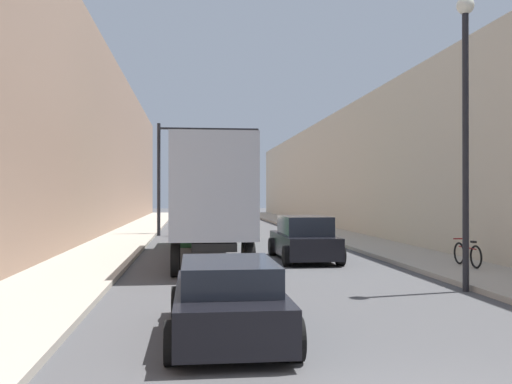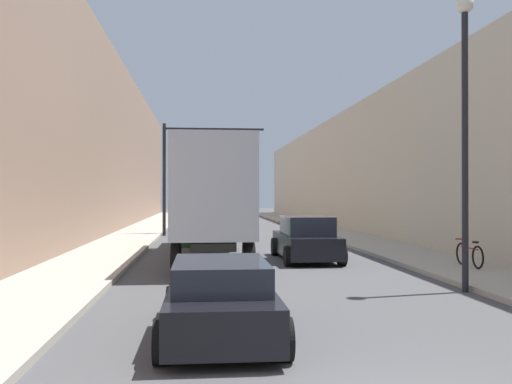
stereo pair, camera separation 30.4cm
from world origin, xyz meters
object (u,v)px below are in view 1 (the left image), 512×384
(suv_car, at_px, (304,239))
(street_lamp, at_px, (465,104))
(parked_bicycle, at_px, (467,254))
(sedan_car, at_px, (228,300))
(semi_truck, at_px, (208,197))
(traffic_signal_gantry, at_px, (185,156))

(suv_car, relative_size, street_lamp, 0.65)
(street_lamp, height_order, parked_bicycle, street_lamp)
(suv_car, bearing_deg, parked_bicycle, -37.88)
(parked_bicycle, bearing_deg, sedan_car, -137.00)
(sedan_car, relative_size, street_lamp, 0.58)
(semi_truck, distance_m, street_lamp, 10.93)
(suv_car, height_order, traffic_signal_gantry, traffic_signal_gantry)
(semi_truck, bearing_deg, suv_car, -22.38)
(street_lamp, bearing_deg, sedan_car, -147.88)
(semi_truck, bearing_deg, parked_bicycle, -31.76)
(sedan_car, height_order, parked_bicycle, sedan_car)
(street_lamp, relative_size, parked_bicycle, 4.06)
(suv_car, bearing_deg, traffic_signal_gantry, 108.36)
(sedan_car, xyz_separation_m, parked_bicycle, (8.13, 7.58, -0.11))
(sedan_car, bearing_deg, semi_truck, 89.89)
(parked_bicycle, bearing_deg, suv_car, 142.12)
(semi_truck, relative_size, suv_car, 2.78)
(semi_truck, height_order, traffic_signal_gantry, traffic_signal_gantry)
(suv_car, distance_m, street_lamp, 8.66)
(sedan_car, relative_size, suv_car, 0.89)
(suv_car, relative_size, parked_bicycle, 2.65)
(traffic_signal_gantry, relative_size, street_lamp, 0.91)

